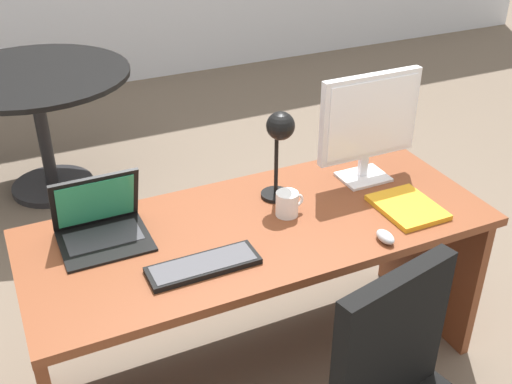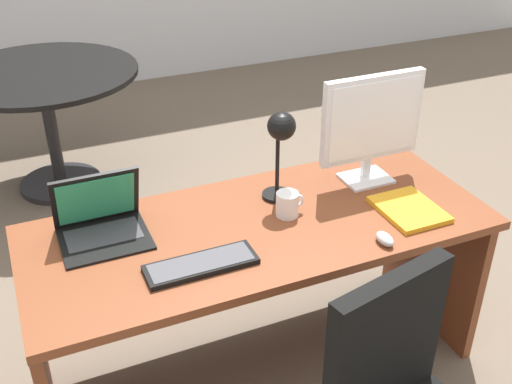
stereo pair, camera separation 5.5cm
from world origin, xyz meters
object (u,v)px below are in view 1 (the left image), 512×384
laptop (100,218)px  meeting_table (38,103)px  desk (255,262)px  mouse (385,237)px  monitor (369,121)px  book (407,207)px  keyboard (203,265)px  desk_lamp (280,137)px  coffee_mug (287,204)px

laptop → meeting_table: (0.00, 1.80, -0.23)m
desk → mouse: (0.36, -0.35, 0.23)m
monitor → book: 0.38m
keyboard → book: 0.86m
monitor → desk_lamp: 0.41m
laptop → book: size_ratio=1.15×
keyboard → desk_lamp: 0.59m
mouse → meeting_table: meeting_table is taller
monitor → desk_lamp: monitor is taller
desk → meeting_table: meeting_table is taller
desk_lamp → coffee_mug: bearing=-100.1°
keyboard → monitor: bearing=19.5°
keyboard → desk_lamp: size_ratio=1.02×
meeting_table → coffee_mug: bearing=-70.9°
laptop → keyboard: size_ratio=0.82×
book → meeting_table: 2.41m
book → coffee_mug: size_ratio=2.38×
keyboard → coffee_mug: coffee_mug is taller
laptop → meeting_table: size_ratio=0.28×
keyboard → meeting_table: 2.16m
monitor → meeting_table: (-1.11, 1.84, -0.42)m
keyboard → coffee_mug: bearing=23.5°
monitor → mouse: monitor is taller
laptop → coffee_mug: 0.70m
book → coffee_mug: bearing=159.4°
desk_lamp → meeting_table: (-0.70, 1.84, -0.43)m
laptop → coffee_mug: (0.68, -0.16, -0.03)m
laptop → meeting_table: laptop is taller
book → monitor: bearing=93.2°
desk_lamp → coffee_mug: size_ratio=3.30×
desk → keyboard: keyboard is taller
laptop → coffee_mug: laptop is taller
laptop → keyboard: (0.27, -0.34, -0.06)m
coffee_mug → desk: bearing=164.2°
laptop → mouse: (0.92, -0.47, -0.06)m
desk_lamp → coffee_mug: (-0.02, -0.12, -0.23)m
desk → monitor: (0.55, 0.08, 0.48)m
mouse → meeting_table: size_ratio=0.08×
keyboard → coffee_mug: 0.45m
desk_lamp → meeting_table: 2.02m
coffee_mug → meeting_table: 2.08m
desk_lamp → mouse: bearing=-63.2°
keyboard → meeting_table: (-0.27, 2.14, -0.16)m
monitor → coffee_mug: size_ratio=4.03×
keyboard → coffee_mug: (0.41, 0.18, 0.04)m
desk → laptop: size_ratio=5.60×
desk → monitor: monitor is taller
monitor → desk_lamp: (-0.41, -0.00, 0.01)m
desk → monitor: 0.74m
desk → laptop: bearing=167.2°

